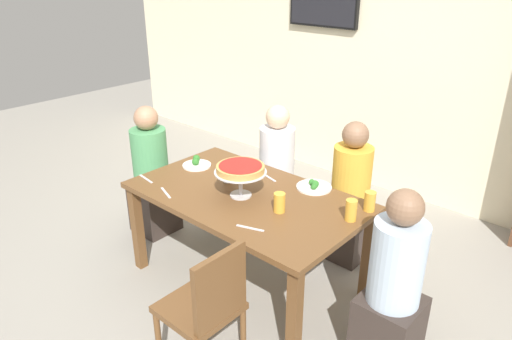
{
  "coord_description": "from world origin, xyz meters",
  "views": [
    {
      "loc": [
        2.0,
        -2.14,
        2.23
      ],
      "look_at": [
        0.0,
        0.1,
        0.89
      ],
      "focal_mm": 33.03,
      "sensor_mm": 36.0,
      "label": 1
    }
  ],
  "objects_px": {
    "beer_glass_amber_tall": "(351,210)",
    "salad_plate_near_diner": "(197,163)",
    "cutlery_knife_near": "(146,179)",
    "cutlery_spare_fork": "(269,177)",
    "diner_head_east": "(393,294)",
    "cutlery_fork_near": "(239,167)",
    "beer_glass_amber_short": "(279,203)",
    "cutlery_knife_far": "(166,193)",
    "chair_near_right": "(207,305)",
    "television": "(324,3)",
    "water_glass_clear_near": "(228,175)",
    "dining_table": "(247,205)",
    "diner_far_right": "(349,202)",
    "cutlery_fork_far": "(250,228)",
    "beer_glass_amber_spare": "(370,201)",
    "deep_dish_pizza_stand": "(240,170)",
    "diner_far_left": "(277,178)",
    "diner_head_west": "(152,180)",
    "salad_plate_far_diner": "(314,186)"
  },
  "relations": [
    {
      "from": "dining_table",
      "to": "cutlery_knife_near",
      "type": "bearing_deg",
      "value": -156.23
    },
    {
      "from": "cutlery_knife_far",
      "to": "dining_table",
      "type": "bearing_deg",
      "value": 60.04
    },
    {
      "from": "diner_far_left",
      "to": "beer_glass_amber_spare",
      "type": "height_order",
      "value": "diner_far_left"
    },
    {
      "from": "chair_near_right",
      "to": "cutlery_fork_far",
      "type": "height_order",
      "value": "chair_near_right"
    },
    {
      "from": "chair_near_right",
      "to": "diner_head_east",
      "type": "bearing_deg",
      "value": -43.3
    },
    {
      "from": "cutlery_knife_near",
      "to": "cutlery_spare_fork",
      "type": "xyz_separation_m",
      "value": [
        0.66,
        0.63,
        0.0
      ]
    },
    {
      "from": "television",
      "to": "diner_far_right",
      "type": "height_order",
      "value": "television"
    },
    {
      "from": "beer_glass_amber_tall",
      "to": "salad_plate_near_diner",
      "type": "bearing_deg",
      "value": -177.01
    },
    {
      "from": "salad_plate_near_diner",
      "to": "beer_glass_amber_short",
      "type": "height_order",
      "value": "beer_glass_amber_short"
    },
    {
      "from": "diner_head_east",
      "to": "cutlery_knife_near",
      "type": "distance_m",
      "value": 1.91
    },
    {
      "from": "diner_head_east",
      "to": "deep_dish_pizza_stand",
      "type": "relative_size",
      "value": 3.21
    },
    {
      "from": "salad_plate_near_diner",
      "to": "cutlery_spare_fork",
      "type": "distance_m",
      "value": 0.61
    },
    {
      "from": "salad_plate_near_diner",
      "to": "water_glass_clear_near",
      "type": "xyz_separation_m",
      "value": [
        0.39,
        -0.04,
        0.03
      ]
    },
    {
      "from": "chair_near_right",
      "to": "salad_plate_near_diner",
      "type": "relative_size",
      "value": 3.87
    },
    {
      "from": "deep_dish_pizza_stand",
      "to": "salad_plate_far_diner",
      "type": "bearing_deg",
      "value": 54.34
    },
    {
      "from": "salad_plate_near_diner",
      "to": "cutlery_fork_near",
      "type": "distance_m",
      "value": 0.34
    },
    {
      "from": "cutlery_knife_far",
      "to": "cutlery_spare_fork",
      "type": "relative_size",
      "value": 1.0
    },
    {
      "from": "beer_glass_amber_spare",
      "to": "cutlery_knife_near",
      "type": "bearing_deg",
      "value": -155.29
    },
    {
      "from": "water_glass_clear_near",
      "to": "cutlery_knife_far",
      "type": "xyz_separation_m",
      "value": [
        -0.19,
        -0.43,
        -0.04
      ]
    },
    {
      "from": "dining_table",
      "to": "beer_glass_amber_spare",
      "type": "xyz_separation_m",
      "value": [
        0.75,
        0.36,
        0.15
      ]
    },
    {
      "from": "diner_head_east",
      "to": "cutlery_fork_near",
      "type": "distance_m",
      "value": 1.54
    },
    {
      "from": "diner_head_east",
      "to": "cutlery_spare_fork",
      "type": "distance_m",
      "value": 1.27
    },
    {
      "from": "salad_plate_near_diner",
      "to": "beer_glass_amber_tall",
      "type": "xyz_separation_m",
      "value": [
        1.36,
        0.07,
        0.05
      ]
    },
    {
      "from": "deep_dish_pizza_stand",
      "to": "cutlery_knife_far",
      "type": "height_order",
      "value": "deep_dish_pizza_stand"
    },
    {
      "from": "water_glass_clear_near",
      "to": "cutlery_fork_near",
      "type": "bearing_deg",
      "value": 115.43
    },
    {
      "from": "cutlery_spare_fork",
      "to": "chair_near_right",
      "type": "bearing_deg",
      "value": 129.85
    },
    {
      "from": "television",
      "to": "deep_dish_pizza_stand",
      "type": "height_order",
      "value": "television"
    },
    {
      "from": "television",
      "to": "cutlery_knife_near",
      "type": "distance_m",
      "value": 2.66
    },
    {
      "from": "television",
      "to": "salad_plate_far_diner",
      "type": "bearing_deg",
      "value": -55.86
    },
    {
      "from": "diner_head_west",
      "to": "deep_dish_pizza_stand",
      "type": "distance_m",
      "value": 1.2
    },
    {
      "from": "beer_glass_amber_short",
      "to": "cutlery_knife_near",
      "type": "distance_m",
      "value": 1.09
    },
    {
      "from": "cutlery_knife_far",
      "to": "cutlery_spare_fork",
      "type": "bearing_deg",
      "value": 81.2
    },
    {
      "from": "salad_plate_near_diner",
      "to": "cutlery_knife_far",
      "type": "xyz_separation_m",
      "value": [
        0.2,
        -0.47,
        -0.02
      ]
    },
    {
      "from": "television",
      "to": "cutlery_spare_fork",
      "type": "height_order",
      "value": "television"
    },
    {
      "from": "cutlery_knife_far",
      "to": "salad_plate_near_diner",
      "type": "bearing_deg",
      "value": 133.06
    },
    {
      "from": "dining_table",
      "to": "diner_far_right",
      "type": "bearing_deg",
      "value": 65.7
    },
    {
      "from": "diner_far_left",
      "to": "water_glass_clear_near",
      "type": "distance_m",
      "value": 0.76
    },
    {
      "from": "deep_dish_pizza_stand",
      "to": "beer_glass_amber_spare",
      "type": "bearing_deg",
      "value": 27.87
    },
    {
      "from": "beer_glass_amber_short",
      "to": "cutlery_fork_near",
      "type": "xyz_separation_m",
      "value": [
        -0.68,
        0.34,
        -0.06
      ]
    },
    {
      "from": "beer_glass_amber_short",
      "to": "beer_glass_amber_spare",
      "type": "bearing_deg",
      "value": 43.33
    },
    {
      "from": "chair_near_right",
      "to": "cutlery_knife_near",
      "type": "bearing_deg",
      "value": 68.35
    },
    {
      "from": "cutlery_knife_near",
      "to": "cutlery_spare_fork",
      "type": "height_order",
      "value": "same"
    },
    {
      "from": "television",
      "to": "cutlery_knife_far",
      "type": "relative_size",
      "value": 4.51
    },
    {
      "from": "diner_head_west",
      "to": "beer_glass_amber_spare",
      "type": "distance_m",
      "value": 1.94
    },
    {
      "from": "diner_far_right",
      "to": "diner_head_east",
      "type": "bearing_deg",
      "value": 44.0
    },
    {
      "from": "water_glass_clear_near",
      "to": "salad_plate_near_diner",
      "type": "bearing_deg",
      "value": 174.72
    },
    {
      "from": "television",
      "to": "beer_glass_amber_short",
      "type": "xyz_separation_m",
      "value": [
        1.2,
        -2.15,
        -1.03
      ]
    },
    {
      "from": "cutlery_fork_near",
      "to": "cutlery_knife_near",
      "type": "relative_size",
      "value": 1.0
    },
    {
      "from": "beer_glass_amber_tall",
      "to": "beer_glass_amber_short",
      "type": "relative_size",
      "value": 1.07
    },
    {
      "from": "cutlery_spare_fork",
      "to": "cutlery_fork_far",
      "type": "bearing_deg",
      "value": 137.73
    }
  ]
}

